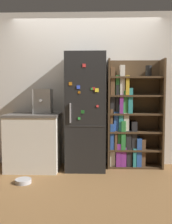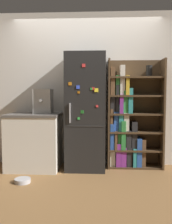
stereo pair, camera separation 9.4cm
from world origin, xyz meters
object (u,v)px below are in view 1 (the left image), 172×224
refrigerator (86,112)px  bookshelf (128,121)px  espresso_machine (43,101)px  pet_bowl (23,181)px

refrigerator → bookshelf: (0.71, 0.14, -0.17)m
bookshelf → espresso_machine: bookshelf is taller
bookshelf → espresso_machine: size_ratio=4.50×
bookshelf → refrigerator: bearing=-168.6°
espresso_machine → pet_bowl: 1.30m
bookshelf → pet_bowl: bearing=-151.1°
refrigerator → pet_bowl: refrigerator is taller
bookshelf → pet_bowl: bookshelf is taller
espresso_machine → pet_bowl: size_ratio=1.78×
espresso_machine → pet_bowl: bearing=-100.5°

